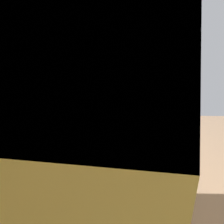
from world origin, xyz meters
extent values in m
cube|color=beige|center=(0.00, 1.70, 1.36)|extent=(3.82, 0.12, 2.72)
cube|color=#E3D27D|center=(-0.36, 1.35, 0.44)|extent=(2.94, 0.59, 0.88)
cube|color=beige|center=(-0.36, 1.35, 0.89)|extent=(2.97, 0.62, 0.02)
cube|color=#332819|center=(-0.15, 1.05, 0.44)|extent=(0.01, 0.01, 0.81)
cube|color=#332819|center=(0.27, 1.05, 0.44)|extent=(0.01, 0.01, 0.81)
cube|color=#332819|center=(0.69, 1.05, 0.44)|extent=(0.01, 0.01, 0.81)
cube|color=#E5DA79|center=(-0.36, 1.47, 1.76)|extent=(2.31, 0.34, 0.59)
cube|color=black|center=(1.46, 1.34, 0.45)|extent=(0.67, 0.60, 0.90)
cube|color=black|center=(1.46, 1.04, 0.41)|extent=(0.52, 0.01, 0.50)
cube|color=black|center=(1.46, 1.34, 0.91)|extent=(0.64, 0.57, 0.02)
cube|color=black|center=(1.46, 1.62, 0.99)|extent=(0.64, 0.04, 0.18)
cylinder|color=#38383D|center=(1.31, 1.23, 0.93)|extent=(0.11, 0.11, 0.01)
cylinder|color=#38383D|center=(1.60, 1.23, 0.93)|extent=(0.11, 0.11, 0.01)
cylinder|color=#38383D|center=(1.31, 1.45, 0.93)|extent=(0.11, 0.11, 0.01)
cylinder|color=#38383D|center=(1.60, 1.45, 0.93)|extent=(0.11, 0.11, 0.01)
cube|color=white|center=(0.42, 1.37, 1.06)|extent=(0.51, 0.39, 0.30)
cube|color=black|center=(0.38, 1.17, 1.06)|extent=(0.32, 0.01, 0.21)
cube|color=#2D2D33|center=(0.62, 1.17, 1.06)|extent=(0.09, 0.01, 0.21)
cylinder|color=silver|center=(-0.54, 1.29, 0.93)|extent=(0.13, 0.13, 0.06)
cylinder|color=white|center=(-0.54, 1.29, 0.95)|extent=(0.11, 0.11, 0.03)
cylinder|color=#B7BABF|center=(-0.05, 1.29, 0.97)|extent=(0.13, 0.13, 0.14)
cylinder|color=black|center=(-0.05, 1.29, 1.05)|extent=(0.03, 0.03, 0.02)
cylinder|color=#B7BABF|center=(0.02, 1.29, 1.00)|extent=(0.08, 0.02, 0.05)
camera|label=1|loc=(-1.60, 1.34, 1.77)|focal=31.23mm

